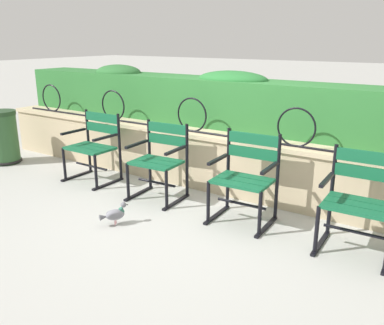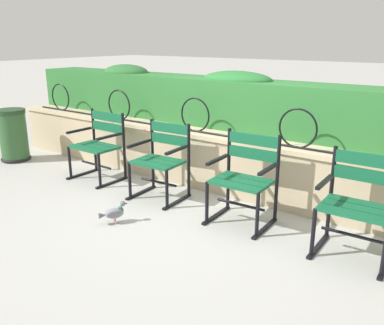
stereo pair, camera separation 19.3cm
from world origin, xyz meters
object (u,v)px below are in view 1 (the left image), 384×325
(pigeon_near_chairs, at_px, (115,214))
(trash_bin, at_px, (4,138))
(park_chair_leftmost, at_px, (94,145))
(park_chair_centre_right, at_px, (246,176))
(park_chair_centre_left, at_px, (160,159))
(park_chair_rightmost, at_px, (361,200))

(pigeon_near_chairs, distance_m, trash_bin, 2.94)
(park_chair_leftmost, distance_m, trash_bin, 1.69)
(park_chair_centre_right, relative_size, trash_bin, 1.15)
(park_chair_centre_left, relative_size, park_chair_rightmost, 0.98)
(trash_bin, bearing_deg, park_chair_centre_right, 2.40)
(park_chair_rightmost, distance_m, trash_bin, 4.97)
(park_chair_centre_right, bearing_deg, park_chair_rightmost, -0.94)
(park_chair_centre_right, height_order, park_chair_rightmost, park_chair_centre_right)
(park_chair_centre_left, distance_m, park_chair_rightmost, 2.20)
(park_chair_leftmost, xyz_separation_m, trash_bin, (-1.68, -0.21, -0.10))
(park_chair_centre_left, bearing_deg, pigeon_near_chairs, -84.51)
(park_chair_centre_left, relative_size, pigeon_near_chairs, 3.28)
(park_chair_centre_left, xyz_separation_m, park_chair_rightmost, (2.20, -0.04, 0.01))
(park_chair_centre_left, xyz_separation_m, pigeon_near_chairs, (0.08, -0.85, -0.35))
(park_chair_leftmost, height_order, park_chair_rightmost, park_chair_rightmost)
(park_chair_centre_left, bearing_deg, park_chair_rightmost, -1.03)
(park_chair_leftmost, relative_size, pigeon_near_chairs, 3.32)
(park_chair_leftmost, bearing_deg, pigeon_near_chairs, -36.75)
(park_chair_rightmost, xyz_separation_m, trash_bin, (-4.97, -0.14, -0.10))
(park_chair_leftmost, bearing_deg, park_chair_centre_left, -1.44)
(park_chair_centre_left, distance_m, pigeon_near_chairs, 0.92)
(park_chair_centre_left, relative_size, park_chair_centre_right, 0.97)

